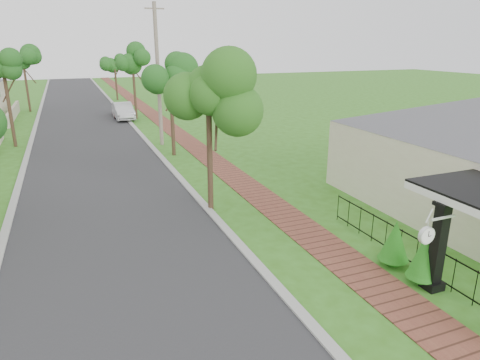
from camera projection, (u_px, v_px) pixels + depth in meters
ground at (265, 305)px, 10.93m from camera, size 160.00×160.00×0.00m
road at (91, 147)px, 27.52m from camera, size 7.00×120.00×0.02m
kerb_right at (148, 142)px, 28.82m from camera, size 0.30×120.00×0.10m
kerb_left at (28, 152)px, 26.22m from camera, size 0.30×120.00×0.10m
sidewalk at (185, 139)px, 29.75m from camera, size 1.50×120.00×0.03m
porch_post at (437, 251)px, 11.33m from camera, size 0.48×0.48×2.52m
picket_fence at (417, 253)px, 12.51m from camera, size 0.03×8.02×1.00m
street_trees at (80, 69)px, 32.22m from camera, size 10.70×37.65×5.89m
hedge_row at (453, 275)px, 10.81m from camera, size 0.90×4.92×1.82m
parked_car_red at (121, 109)px, 38.96m from camera, size 1.59×3.75×1.26m
parked_car_white at (123, 111)px, 37.38m from camera, size 1.55×4.33×1.42m
near_tree at (208, 97)px, 15.89m from camera, size 2.18×2.18×5.59m
utility_pole at (158, 76)px, 26.84m from camera, size 1.20×0.24×8.77m
station_clock at (428, 234)px, 10.41m from camera, size 1.07×0.13×0.64m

